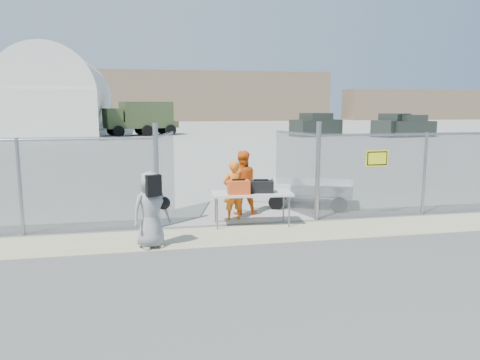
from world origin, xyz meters
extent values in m
plane|color=#474747|center=(0.00, 0.00, 0.00)|extent=(160.00, 160.00, 0.00)
cube|color=#9D9B90|center=(0.00, 42.00, 0.01)|extent=(160.00, 80.00, 0.01)
cube|color=#C1B78C|center=(0.00, 1.00, 0.01)|extent=(44.00, 1.60, 0.01)
cube|color=#EC531D|center=(-0.10, 1.68, 0.98)|extent=(0.53, 0.37, 0.32)
cube|color=black|center=(0.46, 1.75, 0.96)|extent=(0.64, 0.44, 0.28)
imported|color=orange|center=(-0.08, 2.47, 0.76)|extent=(0.62, 0.48, 1.52)
imported|color=orange|center=(0.27, 3.03, 0.86)|extent=(0.89, 0.72, 1.72)
imported|color=gray|center=(-2.17, 0.47, 0.80)|extent=(0.91, 0.75, 1.59)
camera|label=1|loc=(-2.28, -9.01, 2.90)|focal=35.00mm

